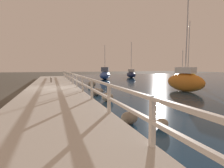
# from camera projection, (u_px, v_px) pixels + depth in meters

# --- Properties ---
(ground_plane) EXTENTS (120.00, 120.00, 0.00)m
(ground_plane) POSITION_uv_depth(u_px,v_px,m) (53.00, 92.00, 13.02)
(ground_plane) COLOR #4C473D
(dock_walkway) EXTENTS (3.73, 36.00, 0.33)m
(dock_walkway) POSITION_uv_depth(u_px,v_px,m) (53.00, 90.00, 13.00)
(dock_walkway) COLOR beige
(dock_walkway) RESTS_ON ground
(railing) EXTENTS (0.10, 32.50, 0.98)m
(railing) POSITION_uv_depth(u_px,v_px,m) (77.00, 78.00, 13.49)
(railing) COLOR white
(railing) RESTS_ON dock_walkway
(boulder_near_dock) EXTENTS (0.55, 0.50, 0.42)m
(boulder_near_dock) POSITION_uv_depth(u_px,v_px,m) (129.00, 118.00, 5.72)
(boulder_near_dock) COLOR slate
(boulder_near_dock) RESTS_ON ground
(boulder_mid_strip) EXTENTS (0.42, 0.38, 0.32)m
(boulder_mid_strip) POSITION_uv_depth(u_px,v_px,m) (162.00, 123.00, 5.30)
(boulder_mid_strip) COLOR gray
(boulder_mid_strip) RESTS_ON ground
(boulder_far_strip) EXTENTS (0.64, 0.58, 0.48)m
(boulder_far_strip) POSITION_uv_depth(u_px,v_px,m) (108.00, 97.00, 9.52)
(boulder_far_strip) COLOR gray
(boulder_far_strip) RESTS_ON ground
(boulder_upstream) EXTENTS (0.75, 0.67, 0.56)m
(boulder_upstream) POSITION_uv_depth(u_px,v_px,m) (92.00, 84.00, 16.50)
(boulder_upstream) COLOR slate
(boulder_upstream) RESTS_ON ground
(boulder_water_edge) EXTENTS (0.66, 0.60, 0.50)m
(boulder_water_edge) POSITION_uv_depth(u_px,v_px,m) (96.00, 92.00, 11.49)
(boulder_water_edge) COLOR gray
(boulder_water_edge) RESTS_ON ground
(boulder_downstream) EXTENTS (0.43, 0.39, 0.33)m
(boulder_downstream) POSITION_uv_depth(u_px,v_px,m) (101.00, 91.00, 12.58)
(boulder_downstream) COLOR slate
(boulder_downstream) RESTS_ON ground
(mooring_bollard) EXTENTS (0.16, 0.16, 0.52)m
(mooring_bollard) POSITION_uv_depth(u_px,v_px,m) (51.00, 80.00, 17.73)
(mooring_bollard) COLOR gray
(mooring_bollard) RESTS_ON dock_walkway
(sailboat_orange) EXTENTS (1.69, 3.36, 7.04)m
(sailboat_orange) POSITION_uv_depth(u_px,v_px,m) (185.00, 81.00, 13.41)
(sailboat_orange) COLOR orange
(sailboat_orange) RESTS_ON water_surface
(sailboat_blue) EXTENTS (3.10, 4.78, 5.26)m
(sailboat_blue) POSITION_uv_depth(u_px,v_px,m) (105.00, 75.00, 27.10)
(sailboat_blue) COLOR #2D4C9E
(sailboat_blue) RESTS_ON water_surface
(sailboat_yellow) EXTENTS (1.16, 3.27, 7.64)m
(sailboat_yellow) POSITION_uv_depth(u_px,v_px,m) (188.00, 76.00, 22.43)
(sailboat_yellow) COLOR gold
(sailboat_yellow) RESTS_ON water_surface
(sailboat_navy) EXTENTS (1.77, 3.90, 6.34)m
(sailboat_navy) POSITION_uv_depth(u_px,v_px,m) (131.00, 74.00, 31.42)
(sailboat_navy) COLOR #192347
(sailboat_navy) RESTS_ON water_surface
(sailboat_gray) EXTENTS (2.83, 4.17, 4.61)m
(sailboat_gray) POSITION_uv_depth(u_px,v_px,m) (182.00, 75.00, 28.94)
(sailboat_gray) COLOR gray
(sailboat_gray) RESTS_ON water_surface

